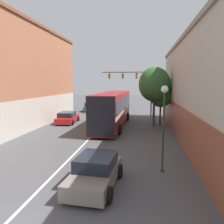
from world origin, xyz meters
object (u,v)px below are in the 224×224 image
parked_car_left_near (67,118)px  traffic_signal_gantry (135,82)px  parked_car_left_mid (91,107)px  street_lamp (164,116)px  street_tree_near (154,85)px  hatchback_foreground (95,172)px  bus (113,107)px  street_tree_far (161,94)px

parked_car_left_near → traffic_signal_gantry: 11.40m
parked_car_left_near → parked_car_left_mid: (0.16, 10.83, 0.09)m
street_lamp → street_tree_near: street_tree_near is taller
hatchback_foreground → street_lamp: 4.54m
hatchback_foreground → street_tree_near: (3.27, 14.93, 3.91)m
bus → hatchback_foreground: size_ratio=3.15×
traffic_signal_gantry → street_tree_far: bearing=-65.3°
parked_car_left_near → street_tree_near: 10.90m
bus → street_lamp: street_lamp is taller
street_tree_far → bus: bearing=-164.7°
hatchback_foreground → traffic_signal_gantry: bearing=1.6°
bus → parked_car_left_mid: (-5.51, 11.99, -1.37)m
bus → parked_car_left_near: (-5.68, 1.16, -1.45)m
street_tree_near → street_lamp: bearing=-90.2°
hatchback_foreground → street_tree_near: 15.78m
traffic_signal_gantry → parked_car_left_mid: bearing=154.5°
bus → traffic_signal_gantry: traffic_signal_gantry is taller
street_tree_far → parked_car_left_mid: bearing=135.5°
parked_car_left_mid → street_tree_near: bearing=-143.2°
street_tree_near → parked_car_left_mid: bearing=131.6°
bus → parked_car_left_near: bus is taller
traffic_signal_gantry → street_tree_far: size_ratio=1.46×
bus → street_tree_far: size_ratio=2.54×
bus → traffic_signal_gantry: size_ratio=1.73×
street_tree_near → street_tree_far: size_ratio=1.30×
hatchback_foreground → street_tree_far: (4.02, 15.63, 2.83)m
parked_car_left_mid → street_lamp: (9.93, -24.00, 2.31)m
bus → traffic_signal_gantry: bearing=-12.3°
street_lamp → street_tree_far: 13.48m
street_tree_near → parked_car_left_near: bearing=177.6°
parked_car_left_near → street_lamp: bearing=-146.6°
parked_car_left_mid → street_tree_near: 15.54m
parked_car_left_near → street_tree_near: street_tree_near is taller
hatchback_foreground → street_lamp: street_lamp is taller
bus → street_tree_near: bearing=-79.4°
parked_car_left_near → parked_car_left_mid: bearing=-4.9°
parked_car_left_mid → bus: bearing=-160.0°
street_tree_near → hatchback_foreground: bearing=-102.3°
bus → street_tree_far: bearing=-73.4°
hatchback_foreground → street_lamp: (3.21, 2.19, 2.35)m
street_tree_near → street_tree_far: street_tree_near is taller
bus → parked_car_left_mid: 13.27m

